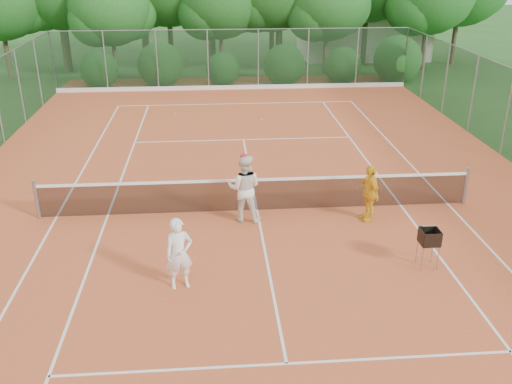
% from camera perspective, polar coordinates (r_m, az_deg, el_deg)
% --- Properties ---
extents(ground, '(120.00, 120.00, 0.00)m').
position_cam_1_polar(ground, '(15.93, 0.11, -1.92)').
color(ground, '#204C1B').
rests_on(ground, ground).
extents(clay_court, '(18.00, 36.00, 0.02)m').
position_cam_1_polar(clay_court, '(15.92, 0.11, -1.89)').
color(clay_court, '#C4592D').
rests_on(clay_court, ground).
extents(club_building, '(8.00, 5.00, 3.00)m').
position_cam_1_polar(club_building, '(40.04, 10.57, 15.30)').
color(club_building, beige).
rests_on(club_building, ground).
extents(tennis_net, '(11.97, 0.10, 1.10)m').
position_cam_1_polar(tennis_net, '(15.71, 0.11, -0.17)').
color(tennis_net, gray).
rests_on(tennis_net, clay_court).
extents(player_white, '(0.66, 0.51, 1.60)m').
position_cam_1_polar(player_white, '(12.23, -7.69, -6.13)').
color(player_white, white).
rests_on(player_white, clay_court).
extents(player_center_grp, '(1.01, 0.85, 1.88)m').
position_cam_1_polar(player_center_grp, '(15.02, -1.16, 0.41)').
color(player_center_grp, white).
rests_on(player_center_grp, clay_court).
extents(player_yellow, '(0.57, 0.97, 1.55)m').
position_cam_1_polar(player_yellow, '(15.40, 11.25, -0.07)').
color(player_yellow, yellow).
rests_on(player_yellow, clay_court).
extents(ball_hopper, '(0.41, 0.41, 0.94)m').
position_cam_1_polar(ball_hopper, '(13.46, 16.97, -4.38)').
color(ball_hopper, gray).
rests_on(ball_hopper, clay_court).
extents(stray_ball_a, '(0.07, 0.07, 0.07)m').
position_cam_1_polar(stray_ball_a, '(25.56, -8.05, 7.77)').
color(stray_ball_a, yellow).
rests_on(stray_ball_a, clay_court).
extents(stray_ball_b, '(0.07, 0.07, 0.07)m').
position_cam_1_polar(stray_ball_b, '(28.53, -5.32, 9.52)').
color(stray_ball_b, gold).
rests_on(stray_ball_b, clay_court).
extents(stray_ball_c, '(0.07, 0.07, 0.07)m').
position_cam_1_polar(stray_ball_c, '(24.40, 0.55, 7.25)').
color(stray_ball_c, '#DCEB36').
rests_on(stray_ball_c, clay_court).
extents(court_markings, '(11.03, 23.83, 0.01)m').
position_cam_1_polar(court_markings, '(15.92, 0.11, -1.85)').
color(court_markings, white).
rests_on(court_markings, clay_court).
extents(fence_back, '(18.07, 0.07, 3.00)m').
position_cam_1_polar(fence_back, '(29.86, -2.30, 13.09)').
color(fence_back, '#19381E').
rests_on(fence_back, clay_court).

